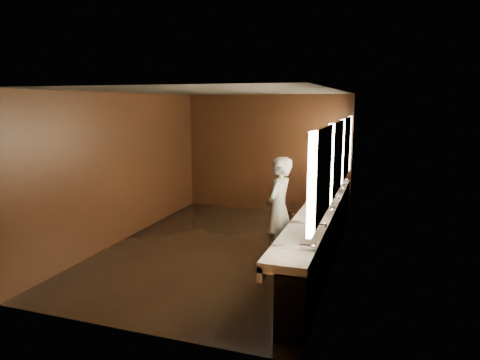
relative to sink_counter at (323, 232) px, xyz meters
name	(u,v)px	position (x,y,z in m)	size (l,w,h in m)	color
floor	(222,248)	(-1.79, 0.00, -0.50)	(6.00, 6.00, 0.00)	black
ceiling	(221,91)	(-1.79, 0.00, 2.30)	(4.00, 6.00, 0.02)	#2D2D2B
wall_back	(267,153)	(-1.79, 3.00, 0.90)	(4.00, 0.02, 2.80)	black
wall_front	(124,215)	(-1.79, -3.00, 0.90)	(4.00, 0.02, 2.80)	black
wall_left	(124,167)	(-3.79, 0.00, 0.90)	(0.02, 6.00, 2.80)	black
wall_right	(337,179)	(0.21, 0.00, 0.90)	(0.02, 6.00, 2.80)	black
sink_counter	(323,232)	(0.00, 0.00, 0.00)	(0.55, 5.40, 1.01)	black
mirror_band	(337,157)	(0.19, 0.00, 1.25)	(0.06, 5.03, 1.15)	#FFE2B3
person	(279,210)	(-0.70, -0.25, 0.38)	(0.64, 0.42, 1.75)	#80A3BF
trash_bin	(297,265)	(-0.22, -1.00, -0.23)	(0.34, 0.34, 0.52)	black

